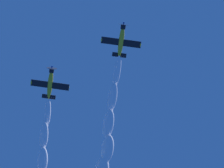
{
  "coord_description": "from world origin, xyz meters",
  "views": [
    {
      "loc": [
        -4.86,
        -25.01,
        2.18
      ],
      "look_at": [
        -5.49,
        5.29,
        86.87
      ],
      "focal_mm": 74.25,
      "sensor_mm": 36.0,
      "label": 1
    }
  ],
  "objects": [
    {
      "name": "airplane_lead",
      "position": [
        -3.55,
        -3.26,
        87.56
      ],
      "size": [
        7.71,
        6.9,
        2.43
      ],
      "color": "gold"
    },
    {
      "name": "airplane_left_wingman",
      "position": [
        -17.71,
        5.33,
        88.34
      ],
      "size": [
        7.71,
        6.89,
        2.28
      ],
      "color": "gold"
    }
  ]
}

